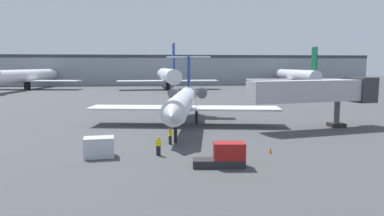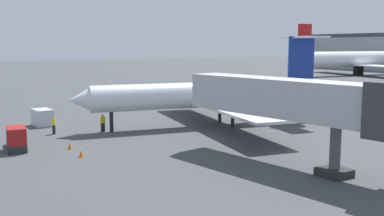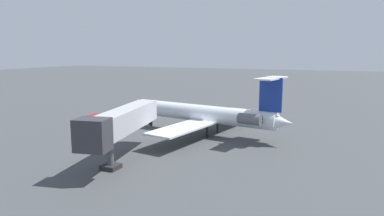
# 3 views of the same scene
# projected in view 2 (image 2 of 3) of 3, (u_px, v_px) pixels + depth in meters

# --- Properties ---
(ground_plane) EXTENTS (400.00, 400.00, 0.10)m
(ground_plane) POSITION_uv_depth(u_px,v_px,m) (228.00, 125.00, 46.83)
(ground_plane) COLOR #424447
(regional_jet) EXTENTS (25.09, 28.14, 9.19)m
(regional_jet) POSITION_uv_depth(u_px,v_px,m) (217.00, 94.00, 46.33)
(regional_jet) COLOR silver
(regional_jet) RESTS_ON ground_plane
(jet_bridge) EXTENTS (17.26, 6.07, 6.27)m
(jet_bridge) POSITION_uv_depth(u_px,v_px,m) (302.00, 101.00, 29.84)
(jet_bridge) COLOR #ADADB2
(jet_bridge) RESTS_ON ground_plane
(ground_crew_marshaller) EXTENTS (0.34, 0.45, 1.69)m
(ground_crew_marshaller) POSITION_uv_depth(u_px,v_px,m) (103.00, 123.00, 43.00)
(ground_crew_marshaller) COLOR black
(ground_crew_marshaller) RESTS_ON ground_plane
(ground_crew_loader) EXTENTS (0.47, 0.39, 1.69)m
(ground_crew_loader) POSITION_uv_depth(u_px,v_px,m) (54.00, 125.00, 41.91)
(ground_crew_loader) COLOR black
(ground_crew_loader) RESTS_ON ground_plane
(baggage_tug_lead) EXTENTS (4.13, 1.83, 1.90)m
(baggage_tug_lead) POSITION_uv_depth(u_px,v_px,m) (16.00, 140.00, 35.59)
(baggage_tug_lead) COLOR #262628
(baggage_tug_lead) RESTS_ON ground_plane
(cargo_container_uld) EXTENTS (2.66, 1.89, 1.71)m
(cargo_container_uld) POSITION_uv_depth(u_px,v_px,m) (42.00, 117.00, 46.25)
(cargo_container_uld) COLOR silver
(cargo_container_uld) RESTS_ON ground_plane
(traffic_cone_near) EXTENTS (0.36, 0.36, 0.55)m
(traffic_cone_near) POSITION_uv_depth(u_px,v_px,m) (81.00, 154.00, 33.34)
(traffic_cone_near) COLOR orange
(traffic_cone_near) RESTS_ON ground_plane
(traffic_cone_mid) EXTENTS (0.36, 0.36, 0.55)m
(traffic_cone_mid) POSITION_uv_depth(u_px,v_px,m) (70.00, 146.00, 36.01)
(traffic_cone_mid) COLOR orange
(traffic_cone_mid) RESTS_ON ground_plane
(parked_airliner_west_end) EXTENTS (34.12, 40.20, 13.44)m
(parked_airliner_west_end) POSITION_uv_depth(u_px,v_px,m) (358.00, 59.00, 121.18)
(parked_airliner_west_end) COLOR white
(parked_airliner_west_end) RESTS_ON ground_plane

